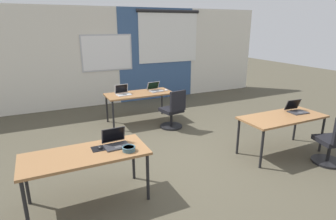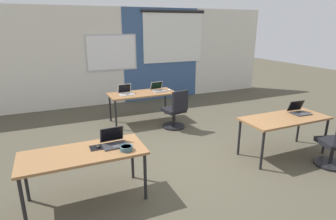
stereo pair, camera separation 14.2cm
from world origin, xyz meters
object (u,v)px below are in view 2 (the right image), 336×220
Objects in this scene: laptop_far_right at (158,89)px; snack_bowl at (126,148)px; laptop_near_right_end at (299,111)px; desk_near_left at (84,156)px; laptop_near_left_inner at (114,141)px; mouse_far_right at (169,90)px; desk_far_center at (142,95)px; laptop_far_left at (126,92)px; mouse_near_left_inner at (98,146)px; chair_far_right at (175,113)px; desk_near_right at (285,121)px.

snack_bowl is at bearing -126.36° from laptop_far_right.
desk_near_left is at bearing -174.52° from laptop_near_right_end.
desk_near_left is at bearing -173.97° from laptop_near_left_inner.
mouse_far_right is at bearing 50.05° from laptop_near_left_inner.
laptop_far_right is at bearing 61.11° from snack_bowl.
desk_far_center is 3.21m from snack_bowl.
laptop_far_left and laptop_near_left_inner have the same top height.
laptop_near_left_inner reaches higher than mouse_near_left_inner.
snack_bowl is (-3.39, -0.25, -0.01)m from laptop_near_right_end.
chair_far_right is at bearing -103.08° from mouse_far_right.
laptop_near_right_end is (1.47, -2.67, 0.03)m from mouse_far_right.
laptop_near_right_end is at bearing -2.64° from laptop_near_left_inner.
snack_bowl is at bearing -176.64° from desk_near_right.
mouse_far_right reaches higher than desk_near_right.
laptop_far_right is at bearing 54.35° from mouse_near_left_inner.
desk_near_left is at bearing -131.76° from mouse_far_right.
desk_near_right and desk_far_center have the same top height.
laptop_far_left is at bearing 176.72° from desk_far_center.
laptop_near_right_end is at bearing 120.31° from chair_far_right.
laptop_near_right_end reaches higher than mouse_far_right.
snack_bowl is (-1.75, -2.19, 0.38)m from chair_far_right.
mouse_near_left_inner reaches higher than desk_far_center.
desk_near_left is 3.59m from laptop_far_right.
chair_far_right is at bearing 43.58° from laptop_near_left_inner.
laptop_far_left is at bearing -50.90° from chair_far_right.
mouse_near_left_inner is at bearing 33.33° from chair_far_right.
desk_far_center is 3.14m from mouse_near_left_inner.
mouse_far_right is at bearing 110.94° from desk_near_right.
mouse_far_right is at bearing 48.24° from desk_near_left.
snack_bowl is (-1.22, -2.97, 0.10)m from desk_far_center.
laptop_far_left is 1.02× the size of laptop_near_right_end.
desk_near_left and desk_near_right have the same top height.
desk_near_right is 4.34× the size of laptop_far_right.
snack_bowl is (-1.66, -3.01, -0.01)m from laptop_far_right.
desk_near_right is 3.13m from laptop_far_right.
laptop_far_left is (-2.14, 2.82, 0.11)m from desk_near_right.
laptop_far_right is at bearing -93.83° from chair_far_right.
desk_near_left is 15.66× the size of mouse_near_left_inner.
laptop_near_left_inner is at bearing -127.13° from mouse_far_right.
mouse_far_right is (0.26, -0.09, -0.03)m from laptop_far_right.
mouse_near_left_inner is at bearing -119.46° from desk_far_center.
laptop_far_right is 3.29m from laptop_near_left_inner.
desk_far_center is 15.66× the size of mouse_near_left_inner.
mouse_far_right is at bearing -113.00° from chair_far_right.
desk_near_right is 3.08m from laptop_near_left_inner.
laptop_far_right is 2.08× the size of snack_bowl.
mouse_near_left_inner is at bearing -133.12° from laptop_far_right.
desk_near_left is 1.74× the size of chair_far_right.
laptop_far_left is 1.29m from chair_far_right.
laptop_far_right reaches higher than snack_bowl.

